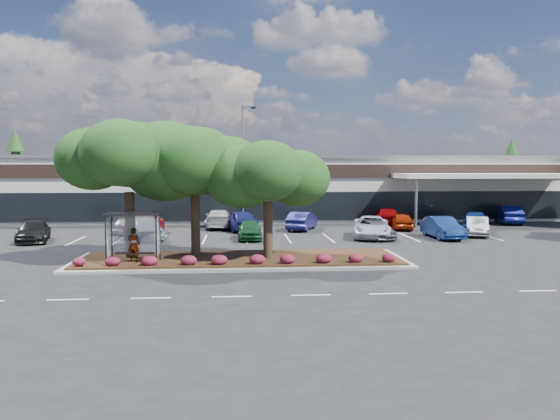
{
  "coord_description": "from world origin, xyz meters",
  "views": [
    {
      "loc": [
        -2.17,
        -25.59,
        5.2
      ],
      "look_at": [
        0.41,
        7.0,
        2.6
      ],
      "focal_mm": 35.0,
      "sensor_mm": 36.0,
      "label": 1
    }
  ],
  "objects": [
    {
      "name": "ground",
      "position": [
        0.0,
        0.0,
        0.0
      ],
      "size": [
        160.0,
        160.0,
        0.0
      ],
      "primitive_type": "plane",
      "color": "black",
      "rests_on": "ground"
    },
    {
      "name": "retail_store",
      "position": [
        0.06,
        33.91,
        3.15
      ],
      "size": [
        80.4,
        25.2,
        6.25
      ],
      "color": "beige",
      "rests_on": "ground"
    },
    {
      "name": "landscape_island",
      "position": [
        -2.0,
        4.0,
        0.12
      ],
      "size": [
        18.0,
        6.0,
        0.26
      ],
      "color": "gray",
      "rests_on": "ground"
    },
    {
      "name": "lane_markings",
      "position": [
        -0.14,
        10.42,
        0.01
      ],
      "size": [
        33.12,
        20.06,
        0.01
      ],
      "color": "silver",
      "rests_on": "ground"
    },
    {
      "name": "shrub_row",
      "position": [
        -2.0,
        1.9,
        0.51
      ],
      "size": [
        17.0,
        0.8,
        0.5
      ],
      "primitive_type": null,
      "color": "maroon",
      "rests_on": "landscape_island"
    },
    {
      "name": "bus_shelter",
      "position": [
        -7.5,
        2.95,
        2.31
      ],
      "size": [
        2.75,
        1.55,
        2.59
      ],
      "color": "black",
      "rests_on": "landscape_island"
    },
    {
      "name": "island_tree_west",
      "position": [
        -8.0,
        4.5,
        4.21
      ],
      "size": [
        7.2,
        7.2,
        7.89
      ],
      "primitive_type": null,
      "color": "#193612",
      "rests_on": "landscape_island"
    },
    {
      "name": "island_tree_mid",
      "position": [
        -4.5,
        5.2,
        3.92
      ],
      "size": [
        6.6,
        6.6,
        7.32
      ],
      "primitive_type": null,
      "color": "#193612",
      "rests_on": "landscape_island"
    },
    {
      "name": "island_tree_east",
      "position": [
        -0.5,
        3.7,
        3.51
      ],
      "size": [
        5.8,
        5.8,
        6.5
      ],
      "primitive_type": null,
      "color": "#193612",
      "rests_on": "landscape_island"
    },
    {
      "name": "conifer_north_west",
      "position": [
        -30.0,
        46.0,
        5.0
      ],
      "size": [
        4.4,
        4.4,
        10.0
      ],
      "primitive_type": "cone",
      "color": "#193612",
      "rests_on": "ground"
    },
    {
      "name": "conifer_north_east",
      "position": [
        34.0,
        44.0,
        4.5
      ],
      "size": [
        3.96,
        3.96,
        9.0
      ],
      "primitive_type": "cone",
      "color": "#193612",
      "rests_on": "ground"
    },
    {
      "name": "person_waiting",
      "position": [
        -7.54,
        3.06,
        1.15
      ],
      "size": [
        0.72,
        0.54,
        1.79
      ],
      "primitive_type": "imported",
      "rotation": [
        0.0,
        0.0,
        2.95
      ],
      "color": "#594C47",
      "rests_on": "landscape_island"
    },
    {
      "name": "light_pole",
      "position": [
        -1.53,
        23.75,
        4.76
      ],
      "size": [
        1.41,
        0.77,
        10.69
      ],
      "rotation": [
        0.0,
        0.0,
        -0.33
      ],
      "color": "gray",
      "rests_on": "ground"
    },
    {
      "name": "car_0",
      "position": [
        -16.3,
        13.32,
        0.72
      ],
      "size": [
        3.14,
        5.27,
        1.43
      ],
      "primitive_type": "imported",
      "rotation": [
        0.0,
        0.0,
        0.24
      ],
      "color": "black",
      "rests_on": "ground"
    },
    {
      "name": "car_1",
      "position": [
        -8.84,
        14.02,
        0.86
      ],
      "size": [
        3.8,
        5.43,
        1.72
      ],
      "primitive_type": "imported",
      "rotation": [
        0.0,
        0.0,
        0.39
      ],
      "color": "#ACB3B8",
      "rests_on": "ground"
    },
    {
      "name": "car_2",
      "position": [
        -9.06,
        15.64,
        0.78
      ],
      "size": [
        2.91,
        5.76,
        1.56
      ],
      "primitive_type": "imported",
      "rotation": [
        0.0,
        0.0,
        0.06
      ],
      "color": "maroon",
      "rests_on": "ground"
    },
    {
      "name": "car_4",
      "position": [
        -1.27,
        13.25,
        0.71
      ],
      "size": [
        1.75,
        4.22,
        1.43
      ],
      "primitive_type": "imported",
      "rotation": [
        0.0,
        0.0,
        -0.02
      ],
      "color": "#164825",
      "rests_on": "ground"
    },
    {
      "name": "car_5",
      "position": [
        7.8,
        12.84,
        0.71
      ],
      "size": [
        2.45,
        4.43,
        1.43
      ],
      "primitive_type": "imported",
      "rotation": [
        0.0,
        0.0,
        0.19
      ],
      "color": "#4D4D53",
      "rests_on": "ground"
    },
    {
      "name": "car_6",
      "position": [
        7.63,
        13.41,
        0.79
      ],
      "size": [
        3.75,
        6.09,
        1.58
      ],
      "primitive_type": "imported",
      "rotation": [
        0.0,
        0.0,
        -0.21
      ],
      "color": "silver",
      "rests_on": "ground"
    },
    {
      "name": "car_7",
      "position": [
        12.72,
        12.78,
        0.78
      ],
      "size": [
        1.78,
        4.8,
        1.57
      ],
      "primitive_type": "imported",
      "rotation": [
        0.0,
        0.0,
        0.03
      ],
      "color": "navy",
      "rests_on": "ground"
    },
    {
      "name": "car_8",
      "position": [
        15.9,
        13.98,
        0.71
      ],
      "size": [
        3.03,
        4.58,
        1.43
      ],
      "primitive_type": "imported",
      "rotation": [
        0.0,
        0.0,
        -0.39
      ],
      "color": "#5B5C63",
      "rests_on": "ground"
    },
    {
      "name": "car_10",
      "position": [
        -10.6,
        17.51,
        0.66
      ],
      "size": [
        2.28,
        4.13,
        1.33
      ],
      "primitive_type": "imported",
      "rotation": [
        0.0,
        0.0,
        2.95
      ],
      "color": "beige",
      "rests_on": "ground"
    },
    {
      "name": "car_11",
      "position": [
        -3.72,
        20.72,
        0.79
      ],
      "size": [
        2.23,
        5.44,
        1.58
      ],
      "primitive_type": "imported",
      "rotation": [
        0.0,
        0.0,
        3.15
      ],
      "color": "#B3B3B3",
      "rests_on": "ground"
    },
    {
      "name": "car_12",
      "position": [
        -1.97,
        18.5,
        0.85
      ],
      "size": [
        3.32,
        5.36,
        1.7
      ],
      "primitive_type": "imported",
      "rotation": [
        0.0,
        0.0,
        3.42
      ],
      "color": "navy",
      "rests_on": "ground"
    },
    {
      "name": "car_13",
      "position": [
        3.17,
        18.76,
        0.76
      ],
      "size": [
        3.13,
        4.9,
        1.52
      ],
      "primitive_type": "imported",
      "rotation": [
        0.0,
        0.0,
        2.78
      ],
      "color": "#181855",
      "rests_on": "ground"
    },
    {
      "name": "car_14",
      "position": [
        11.42,
        18.53,
        0.69
      ],
      "size": [
        2.15,
        4.24,
        1.38
      ],
      "primitive_type": "imported",
      "rotation": [
        0.0,
        0.0,
        3.01
      ],
      "color": "#942306",
      "rests_on": "ground"
    },
    {
      "name": "car_15",
      "position": [
        10.97,
        21.31,
        0.85
      ],
      "size": [
        2.84,
        5.26,
        1.7
      ],
      "primitive_type": "imported",
      "rotation": [
        0.0,
        0.0,
        2.97
      ],
      "color": "#790205",
      "rests_on": "ground"
    },
    {
      "name": "car_16",
      "position": [
        17.41,
        17.74,
        0.81
      ],
      "size": [
        3.71,
        5.15,
        1.63
      ],
      "primitive_type": "imported",
      "rotation": [
        0.0,
        0.0,
        2.72
      ],
      "color": "navy",
      "rests_on": "ground"
    },
    {
      "name": "car_17",
      "position": [
        22.62,
        22.31,
        0.82
      ],
      "size": [
        2.95,
        5.27,
        1.65
      ],
      "primitive_type": "imported",
      "rotation": [
        0.0,
        0.0,
        2.88
      ],
      "color": "#0C115E",
      "rests_on": "ground"
    }
  ]
}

